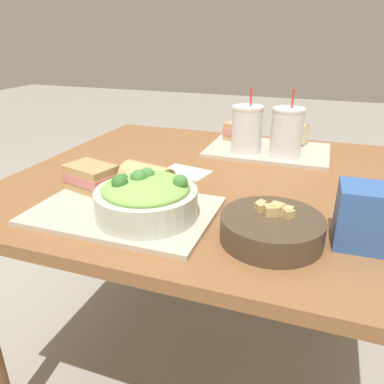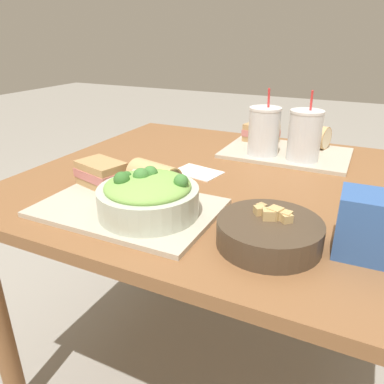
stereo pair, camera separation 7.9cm
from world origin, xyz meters
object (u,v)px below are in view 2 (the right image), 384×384
Objects in this scene: sandwich_near at (101,173)px; baguette_near at (155,178)px; drink_cup_dark at (264,133)px; soup_bowl at (269,232)px; sandwich_far at (262,133)px; chip_bag at (380,228)px; napkin_folded at (197,173)px; salad_bowl at (148,195)px; baguette_far at (312,136)px; drink_cup_red at (304,137)px.

sandwich_near is 0.16m from baguette_near.
soup_bowl is at bearing -72.76° from drink_cup_dark.
sandwich_near is 1.11× the size of sandwich_far.
napkin_folded is at bearing 149.92° from chip_bag.
soup_bowl is 1.45× the size of baguette_near.
baguette_far is at bearing 71.25° from salad_bowl.
soup_bowl is 0.49m from sandwich_near.
drink_cup_red reaches higher than salad_bowl.
napkin_folded is at bearing 161.55° from baguette_far.
chip_bag reaches higher than baguette_near.
baguette_far is at bearing 69.42° from sandwich_near.
salad_bowl is 1.69× the size of sandwich_far.
sandwich_far is at bearing 107.21° from drink_cup_dark.
sandwich_far is at bearing 120.27° from chip_bag.
drink_cup_dark is at bearing 180.00° from drink_cup_red.
baguette_far is (0.44, 0.61, 0.01)m from sandwich_near.
salad_bowl reaches higher than baguette_far.
baguette_far is at bearing 92.87° from soup_bowl.
sandwich_near is at bearing -124.59° from drink_cup_dark.
soup_bowl is 0.54m from drink_cup_red.
baguette_far reaches higher than napkin_folded.
salad_bowl is 0.55m from drink_cup_dark.
sandwich_far reaches higher than napkin_folded.
sandwich_near is 0.67m from chip_bag.
napkin_folded is (-0.13, -0.23, -0.08)m from drink_cup_dark.
baguette_far reaches higher than soup_bowl.
soup_bowl and sandwich_far have the same top height.
drink_cup_dark is at bearing 156.37° from baguette_far.
sandwich_far is 0.16m from drink_cup_dark.
soup_bowl is at bearing 4.70° from sandwich_near.
napkin_folded is (-0.26, -0.23, -0.08)m from drink_cup_red.
sandwich_near reaches higher than napkin_folded.
baguette_far is 0.59× the size of drink_cup_red.
baguette_near is at bearing 21.62° from sandwich_near.
drink_cup_red reaches higher than chip_bag.
drink_cup_dark reaches higher than baguette_far.
baguette_far is 0.69m from chip_bag.
sandwich_near is at bearing 109.72° from baguette_near.
drink_cup_dark is 0.28m from napkin_folded.
chip_bag is (0.46, 0.05, 0.00)m from salad_bowl.
baguette_far is at bearing 56.05° from napkin_folded.
baguette_far reaches higher than sandwich_near.
drink_cup_dark is 0.61m from chip_bag.
sandwich_near is 0.68× the size of drink_cup_dark.
soup_bowl is 0.20m from chip_bag.
drink_cup_red is (-0.00, -0.16, 0.03)m from baguette_far.
drink_cup_dark is (0.05, -0.15, 0.04)m from sandwich_far.
drink_cup_dark is at bearing 70.67° from sandwich_near.
sandwich_far is 0.62× the size of drink_cup_dark.
drink_cup_dark is (-0.13, -0.16, 0.03)m from baguette_far.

